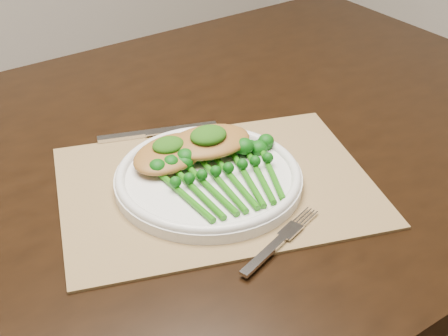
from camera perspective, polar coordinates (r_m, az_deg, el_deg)
placemat at (r=0.88m, az=-0.73°, el=-1.62°), size 0.52×0.45×0.00m
dinner_plate at (r=0.87m, az=-1.44°, el=-0.85°), size 0.26×0.26×0.02m
knife at (r=1.00m, az=-7.11°, el=3.17°), size 0.19×0.08×0.01m
fork at (r=0.79m, az=5.58°, el=-6.20°), size 0.16×0.06×0.00m
chicken_fillet_left at (r=0.90m, az=-4.93°, el=1.34°), size 0.14×0.12×0.02m
chicken_fillet_right at (r=0.91m, az=-1.39°, el=2.41°), size 0.14×0.11×0.03m
pesto_dollop_left at (r=0.89m, az=-5.13°, el=2.11°), size 0.05×0.04×0.02m
pesto_dollop_right at (r=0.90m, az=-1.44°, el=3.02°), size 0.06×0.05×0.02m
broccolini_bundle at (r=0.85m, az=0.43°, el=-1.35°), size 0.18×0.20×0.04m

